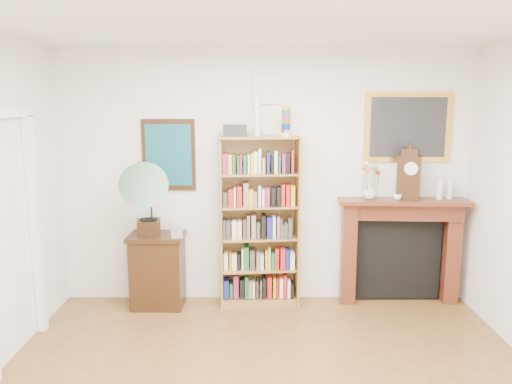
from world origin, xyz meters
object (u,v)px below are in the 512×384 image
Objects in this scene: gramophone at (145,195)px; cd_stack at (177,233)px; bookshelf at (259,212)px; teacup at (397,197)px; flower_vase at (370,192)px; fireplace at (400,241)px; side_cabinet at (158,270)px; bottle_left at (440,188)px; mantel_clock at (409,175)px; bottle_right at (450,190)px.

cd_stack is at bearing -12.76° from gramophone.
bookshelf reaches higher than gramophone.
teacup is at bearing 3.51° from cd_stack.
cd_stack is at bearing -174.51° from flower_vase.
side_cabinet is at bearing -173.86° from fireplace.
bottle_left is (0.47, 0.04, 0.09)m from teacup.
mantel_clock reaches higher than cd_stack.
mantel_clock is 0.37m from bottle_left.
gramophone reaches higher than bottle_right.
bottle_right reaches higher than cd_stack.
mantel_clock reaches higher than bottle_left.
fireplace is at bearing 50.83° from teacup.
bottle_left is at bearing -0.88° from flower_vase.
mantel_clock is (1.61, 0.02, 0.40)m from bookshelf.
side_cabinet is 6.76× the size of cd_stack.
fireplace is 0.75m from mantel_clock.
teacup is 0.48m from bottle_left.
bookshelf is 10.74× the size of bottle_right.
side_cabinet is 4.05× the size of bottle_right.
bottle_right is at bearing 26.83° from mantel_clock.
teacup is 0.43× the size of bottle_right.
side_cabinet is 3.38× the size of bottle_left.
bottle_left is at bearing -4.65° from bookshelf.
bottle_right is (2.94, 0.21, 0.43)m from cd_stack.
gramophone is (-1.19, -0.16, 0.23)m from bookshelf.
bottle_right is (0.51, -0.03, 0.58)m from fireplace.
mantel_clock is 0.26m from teacup.
side_cabinet is 2.91m from mantel_clock.
fireplace is 16.62× the size of teacup.
teacup is (-0.08, -0.09, 0.52)m from fireplace.
teacup is (0.29, -0.05, -0.04)m from flower_vase.
bookshelf reaches higher than cd_stack.
bottle_right is at bearing 11.18° from bottle_left.
flower_vase is 0.75m from bottle_left.
fireplace reaches higher than cd_stack.
side_cabinet is 2.72m from teacup.
teacup is at bearing -173.50° from bottle_right.
teacup is (2.68, 0.14, -0.05)m from gramophone.
bottle_left reaches higher than fireplace.
gramophone reaches higher than cd_stack.
fireplace is 0.53m from teacup.
fireplace is 0.77m from bottle_right.
side_cabinet is at bearing -178.46° from bottle_left.
cd_stack is at bearing -176.49° from teacup.
gramophone is 9.52× the size of teacup.
bookshelf is 2.65× the size of side_cabinet.
teacup is at bearing -6.13° from bookshelf.
gramophone is at bearing -176.45° from bottle_right.
bottle_right is (0.58, 0.07, 0.07)m from teacup.
bookshelf is 1.60m from fireplace.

